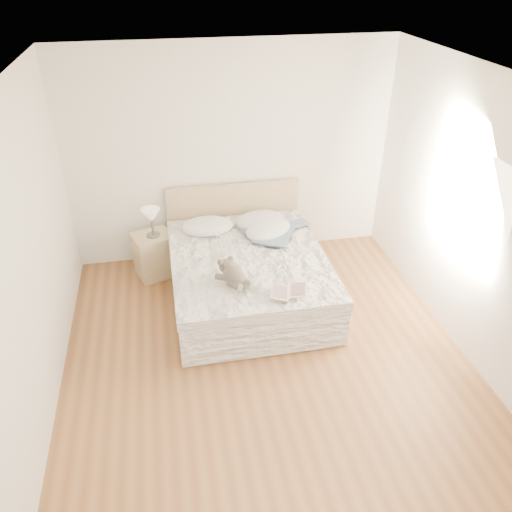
# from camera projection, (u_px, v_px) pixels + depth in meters

# --- Properties ---
(floor) EXTENTS (4.00, 4.50, 0.00)m
(floor) POSITION_uv_depth(u_px,v_px,m) (269.00, 364.00, 4.97)
(floor) COLOR brown
(floor) RESTS_ON ground
(ceiling) EXTENTS (4.00, 4.50, 0.00)m
(ceiling) POSITION_uv_depth(u_px,v_px,m) (274.00, 86.00, 3.54)
(ceiling) COLOR white
(ceiling) RESTS_ON ground
(wall_back) EXTENTS (4.00, 0.02, 2.70)m
(wall_back) POSITION_uv_depth(u_px,v_px,m) (231.00, 156.00, 6.13)
(wall_back) COLOR white
(wall_back) RESTS_ON ground
(wall_front) EXTENTS (4.00, 0.02, 2.70)m
(wall_front) POSITION_uv_depth(u_px,v_px,m) (373.00, 487.00, 2.38)
(wall_front) COLOR white
(wall_front) RESTS_ON ground
(wall_left) EXTENTS (0.02, 4.50, 2.70)m
(wall_left) POSITION_uv_depth(u_px,v_px,m) (23.00, 273.00, 3.93)
(wall_left) COLOR white
(wall_left) RESTS_ON ground
(wall_right) EXTENTS (0.02, 4.50, 2.70)m
(wall_right) POSITION_uv_depth(u_px,v_px,m) (483.00, 227.00, 4.58)
(wall_right) COLOR white
(wall_right) RESTS_ON ground
(window) EXTENTS (0.02, 1.30, 1.10)m
(window) POSITION_uv_depth(u_px,v_px,m) (467.00, 203.00, 4.77)
(window) COLOR white
(window) RESTS_ON wall_right
(bed) EXTENTS (1.72, 2.14, 1.00)m
(bed) POSITION_uv_depth(u_px,v_px,m) (247.00, 273.00, 5.80)
(bed) COLOR tan
(bed) RESTS_ON floor
(nightstand) EXTENTS (0.55, 0.52, 0.56)m
(nightstand) POSITION_uv_depth(u_px,v_px,m) (155.00, 255.00, 6.19)
(nightstand) COLOR tan
(nightstand) RESTS_ON floor
(table_lamp) EXTENTS (0.25, 0.25, 0.36)m
(table_lamp) POSITION_uv_depth(u_px,v_px,m) (151.00, 217.00, 5.90)
(table_lamp) COLOR #4D4742
(table_lamp) RESTS_ON nightstand
(pillow_left) EXTENTS (0.64, 0.46, 0.19)m
(pillow_left) POSITION_uv_depth(u_px,v_px,m) (207.00, 226.00, 6.07)
(pillow_left) COLOR white
(pillow_left) RESTS_ON bed
(pillow_middle) EXTENTS (0.68, 0.53, 0.19)m
(pillow_middle) POSITION_uv_depth(u_px,v_px,m) (260.00, 220.00, 6.20)
(pillow_middle) COLOR white
(pillow_middle) RESTS_ON bed
(pillow_right) EXTENTS (0.77, 0.72, 0.19)m
(pillow_right) POSITION_uv_depth(u_px,v_px,m) (268.00, 229.00, 6.01)
(pillow_right) COLOR white
(pillow_right) RESTS_ON bed
(blouse) EXTENTS (0.86, 0.88, 0.02)m
(blouse) POSITION_uv_depth(u_px,v_px,m) (275.00, 233.00, 5.94)
(blouse) COLOR #435775
(blouse) RESTS_ON bed
(photo_book) EXTENTS (0.34, 0.33, 0.02)m
(photo_book) POSITION_uv_depth(u_px,v_px,m) (210.00, 232.00, 5.97)
(photo_book) COLOR white
(photo_book) RESTS_ON bed
(childrens_book) EXTENTS (0.43, 0.35, 0.02)m
(childrens_book) POSITION_uv_depth(u_px,v_px,m) (289.00, 291.00, 4.94)
(childrens_book) COLOR #FBEAC6
(childrens_book) RESTS_ON bed
(teddy_bear) EXTENTS (0.40, 0.46, 0.20)m
(teddy_bear) POSITION_uv_depth(u_px,v_px,m) (234.00, 282.00, 5.05)
(teddy_bear) COLOR brown
(teddy_bear) RESTS_ON bed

